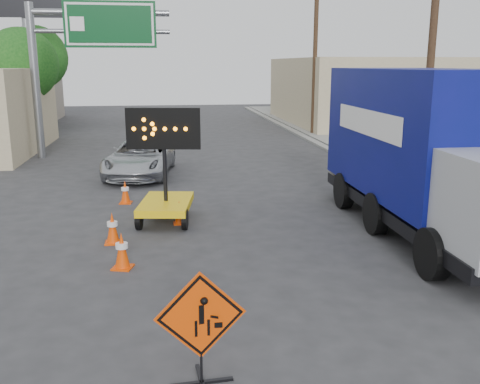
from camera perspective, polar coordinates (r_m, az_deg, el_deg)
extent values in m
plane|color=#2D2D30|center=(8.45, -0.85, -16.21)|extent=(100.00, 100.00, 0.00)
cube|color=gray|center=(24.07, 11.71, 3.32)|extent=(0.40, 60.00, 0.12)
cube|color=gray|center=(24.94, 16.70, 3.42)|extent=(4.00, 60.00, 0.15)
cube|color=#C4B38D|center=(39.84, 12.51, 10.45)|extent=(10.00, 14.00, 4.60)
cylinder|color=slate|center=(25.90, -20.98, 10.86)|extent=(0.36, 0.36, 6.80)
cylinder|color=slate|center=(25.51, -14.66, 18.04)|extent=(6.00, 0.28, 0.28)
cylinder|color=slate|center=(25.45, -14.55, 16.25)|extent=(6.00, 0.20, 0.20)
cube|color=#043B16|center=(25.32, -13.68, 16.99)|extent=(4.00, 0.10, 2.00)
cube|color=silver|center=(25.25, -13.70, 17.00)|extent=(3.80, 0.01, 1.80)
cylinder|color=slate|center=(34.14, -21.57, 13.09)|extent=(0.44, 0.44, 9.00)
cylinder|color=#402B1B|center=(19.45, 19.72, 13.64)|extent=(0.26, 0.26, 9.00)
cylinder|color=#402B1B|center=(32.53, 8.00, 13.90)|extent=(0.26, 0.26, 9.00)
cylinder|color=#402B1B|center=(30.24, -21.87, 7.66)|extent=(0.28, 0.28, 3.25)
sphere|color=#134514|center=(30.13, -22.30, 12.48)|extent=(3.71, 3.71, 3.71)
cylinder|color=#402B1B|center=(38.22, -20.61, 9.03)|extent=(0.28, 0.28, 3.58)
sphere|color=#134514|center=(38.15, -20.96, 13.24)|extent=(4.10, 4.10, 4.10)
cube|color=black|center=(7.64, -4.11, -19.61)|extent=(0.86, 0.12, 0.04)
cube|color=black|center=(7.64, -4.11, -19.61)|extent=(0.12, 0.86, 0.04)
cylinder|color=black|center=(7.47, -4.15, -17.58)|extent=(0.03, 0.03, 0.67)
cube|color=#EA4204|center=(7.15, -4.24, -12.99)|extent=(1.21, 0.11, 1.22)
cube|color=black|center=(7.15, -4.24, -12.99)|extent=(1.13, 0.09, 1.13)
cube|color=yellow|center=(14.65, -7.89, -1.28)|extent=(1.62, 2.34, 0.19)
cylinder|color=black|center=(14.39, -8.05, 3.52)|extent=(0.11, 0.11, 2.38)
cube|color=black|center=(14.27, -8.16, 6.74)|extent=(1.94, 0.41, 1.08)
imported|color=#BABDC2|center=(20.93, -10.62, 3.61)|extent=(2.90, 5.19, 1.37)
cube|color=black|center=(14.14, 19.22, -1.83)|extent=(2.64, 8.50, 0.32)
cube|color=#070E58|center=(14.54, 18.27, 6.10)|extent=(2.73, 6.60, 3.18)
cube|color=#EA4204|center=(11.63, -12.39, -7.85)|extent=(0.49, 0.49, 0.03)
cone|color=#EA4204|center=(11.50, -12.49, -6.03)|extent=(0.31, 0.31, 0.75)
cylinder|color=silver|center=(11.47, -12.51, -5.61)|extent=(0.25, 0.25, 0.11)
cube|color=#EA4204|center=(13.24, -13.36, -5.26)|extent=(0.39, 0.39, 0.03)
cone|color=#EA4204|center=(13.12, -13.45, -3.68)|extent=(0.30, 0.30, 0.73)
cylinder|color=silver|center=(13.10, -13.47, -3.33)|extent=(0.25, 0.25, 0.11)
cube|color=#EA4204|center=(14.50, -6.47, -3.33)|extent=(0.33, 0.33, 0.03)
cone|color=#EA4204|center=(14.42, -6.50, -2.13)|extent=(0.25, 0.25, 0.60)
cylinder|color=silver|center=(14.40, -6.51, -1.86)|extent=(0.20, 0.20, 0.09)
cube|color=#EA4204|center=(16.90, -12.09, -1.12)|extent=(0.40, 0.40, 0.03)
cone|color=#EA4204|center=(16.82, -12.14, 0.06)|extent=(0.28, 0.28, 0.69)
cylinder|color=silver|center=(16.80, -12.16, 0.33)|extent=(0.23, 0.23, 0.10)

